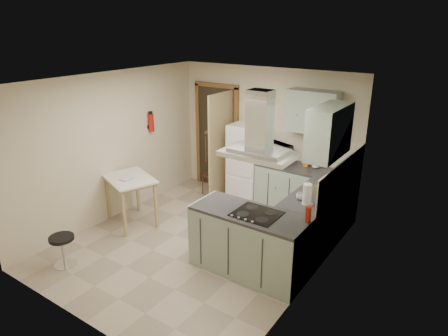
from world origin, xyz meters
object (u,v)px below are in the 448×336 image
Objects in this scene: peninsula at (249,242)px; extractor_hood at (259,154)px; drop_leaf_table at (131,201)px; bentwood_chair at (212,174)px; fridge at (248,164)px; microwave at (274,152)px; stool at (63,251)px.

extractor_hood is at bearing 0.00° from peninsula.
extractor_hood reaches higher than drop_leaf_table.
extractor_hood is at bearing -43.69° from bentwood_chair.
fridge is 2.61× the size of microwave.
extractor_hood reaches higher than stool.
peninsula is 2.21m from microwave.
peninsula is at bearing -51.20° from microwave.
bentwood_chair is at bearing 137.78° from extractor_hood.
peninsula reaches higher than drop_leaf_table.
peninsula is at bearing -45.09° from bentwood_chair.
bentwood_chair is (-0.75, -0.09, -0.35)m from fridge.
drop_leaf_table is at bearing -121.05° from fridge.
fridge is 2.23m from drop_leaf_table.
fridge is at bearing 80.31° from drop_leaf_table.
peninsula is 2.60m from stool.
peninsula is 3.39× the size of stool.
peninsula reaches higher than bentwood_chair.
extractor_hood is 1.97× the size of stool.
fridge is 0.60m from microwave.
extractor_hood is 2.79m from drop_leaf_table.
peninsula is at bearing 180.00° from extractor_hood.
extractor_hood reaches higher than fridge.
fridge is at bearing 123.79° from extractor_hood.
extractor_hood reaches higher than microwave.
drop_leaf_table is 1.12× the size of bentwood_chair.
fridge reaches higher than peninsula.
fridge is 3.50m from stool.
drop_leaf_table reaches higher than stool.
stool is at bearing -63.09° from drop_leaf_table.
microwave is at bearing 109.55° from peninsula.
drop_leaf_table is 1.84m from bentwood_chair.
drop_leaf_table is 2.61m from microwave.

